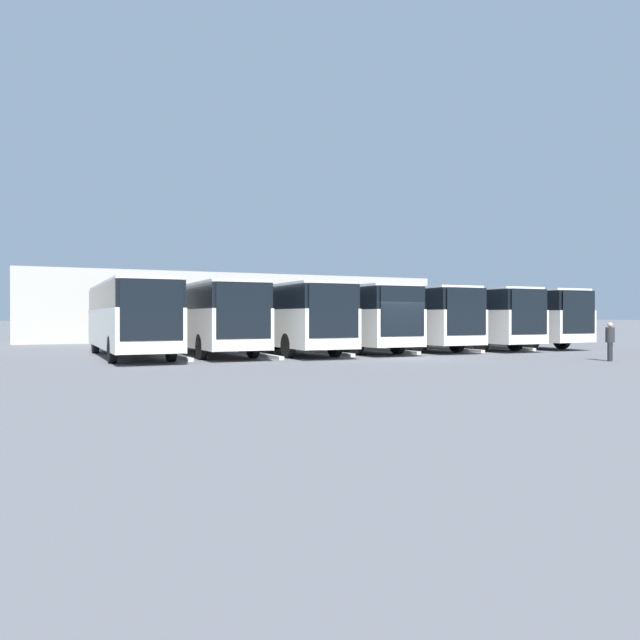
{
  "coord_description": "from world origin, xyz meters",
  "views": [
    {
      "loc": [
        15.31,
        23.41,
        1.83
      ],
      "look_at": [
        1.46,
        -5.98,
        1.66
      ],
      "focal_mm": 35.0,
      "sensor_mm": 36.0,
      "label": 1
    }
  ],
  "objects_px": {
    "bus_1": "(456,316)",
    "pedestrian": "(610,340)",
    "bus_5": "(206,316)",
    "bus_6": "(129,316)",
    "bus_2": "(400,316)",
    "bus_3": "(343,316)",
    "bus_0": "(502,316)",
    "bus_4": "(282,316)"
  },
  "relations": [
    {
      "from": "bus_1",
      "to": "pedestrian",
      "type": "distance_m",
      "value": 11.54
    },
    {
      "from": "bus_5",
      "to": "bus_6",
      "type": "bearing_deg",
      "value": 8.93
    },
    {
      "from": "bus_6",
      "to": "bus_5",
      "type": "bearing_deg",
      "value": -171.07
    },
    {
      "from": "bus_2",
      "to": "bus_3",
      "type": "bearing_deg",
      "value": 3.05
    },
    {
      "from": "bus_3",
      "to": "pedestrian",
      "type": "height_order",
      "value": "bus_3"
    },
    {
      "from": "bus_1",
      "to": "pedestrian",
      "type": "relative_size",
      "value": 7.5
    },
    {
      "from": "bus_0",
      "to": "bus_1",
      "type": "distance_m",
      "value": 3.71
    },
    {
      "from": "bus_4",
      "to": "pedestrian",
      "type": "height_order",
      "value": "bus_4"
    },
    {
      "from": "bus_1",
      "to": "bus_5",
      "type": "height_order",
      "value": "same"
    },
    {
      "from": "bus_1",
      "to": "bus_6",
      "type": "distance_m",
      "value": 18.51
    },
    {
      "from": "bus_2",
      "to": "bus_4",
      "type": "relative_size",
      "value": 1.0
    },
    {
      "from": "bus_1",
      "to": "bus_6",
      "type": "xyz_separation_m",
      "value": [
        18.5,
        0.35,
        0.0
      ]
    },
    {
      "from": "bus_2",
      "to": "bus_5",
      "type": "height_order",
      "value": "same"
    },
    {
      "from": "bus_5",
      "to": "bus_0",
      "type": "bearing_deg",
      "value": -179.2
    },
    {
      "from": "bus_6",
      "to": "bus_3",
      "type": "bearing_deg",
      "value": -177.28
    },
    {
      "from": "bus_4",
      "to": "bus_5",
      "type": "xyz_separation_m",
      "value": [
        3.7,
        -0.65,
        0.0
      ]
    },
    {
      "from": "bus_5",
      "to": "bus_6",
      "type": "xyz_separation_m",
      "value": [
        3.7,
        0.55,
        0.0
      ]
    },
    {
      "from": "bus_5",
      "to": "bus_6",
      "type": "height_order",
      "value": "same"
    },
    {
      "from": "bus_4",
      "to": "pedestrian",
      "type": "bearing_deg",
      "value": 133.25
    },
    {
      "from": "bus_5",
      "to": "pedestrian",
      "type": "distance_m",
      "value": 18.13
    },
    {
      "from": "bus_3",
      "to": "bus_6",
      "type": "relative_size",
      "value": 1.0
    },
    {
      "from": "bus_5",
      "to": "bus_3",
      "type": "bearing_deg",
      "value": 179.58
    },
    {
      "from": "bus_0",
      "to": "bus_5",
      "type": "distance_m",
      "value": 18.5
    },
    {
      "from": "bus_0",
      "to": "bus_6",
      "type": "bearing_deg",
      "value": 2.16
    },
    {
      "from": "bus_0",
      "to": "bus_4",
      "type": "distance_m",
      "value": 14.82
    },
    {
      "from": "bus_0",
      "to": "bus_1",
      "type": "bearing_deg",
      "value": 4.93
    },
    {
      "from": "bus_0",
      "to": "bus_2",
      "type": "relative_size",
      "value": 1.0
    },
    {
      "from": "bus_0",
      "to": "bus_3",
      "type": "relative_size",
      "value": 1.0
    },
    {
      "from": "bus_4",
      "to": "pedestrian",
      "type": "xyz_separation_m",
      "value": [
        -10.16,
        11.0,
        -1.0
      ]
    },
    {
      "from": "bus_2",
      "to": "bus_1",
      "type": "bearing_deg",
      "value": 176.84
    },
    {
      "from": "bus_0",
      "to": "bus_6",
      "type": "xyz_separation_m",
      "value": [
        22.2,
        0.63,
        0.0
      ]
    },
    {
      "from": "bus_4",
      "to": "bus_6",
      "type": "distance_m",
      "value": 7.4
    },
    {
      "from": "bus_3",
      "to": "bus_4",
      "type": "xyz_separation_m",
      "value": [
        3.7,
        0.53,
        0.0
      ]
    },
    {
      "from": "bus_2",
      "to": "bus_0",
      "type": "bearing_deg",
      "value": -179.11
    },
    {
      "from": "bus_1",
      "to": "bus_6",
      "type": "bearing_deg",
      "value": 1.61
    },
    {
      "from": "bus_6",
      "to": "pedestrian",
      "type": "height_order",
      "value": "bus_6"
    },
    {
      "from": "bus_4",
      "to": "pedestrian",
      "type": "distance_m",
      "value": 15.01
    },
    {
      "from": "bus_3",
      "to": "bus_5",
      "type": "xyz_separation_m",
      "value": [
        7.4,
        -0.12,
        0.0
      ]
    },
    {
      "from": "bus_3",
      "to": "bus_1",
      "type": "bearing_deg",
      "value": 179.94
    },
    {
      "from": "bus_0",
      "to": "bus_2",
      "type": "xyz_separation_m",
      "value": [
        7.4,
        0.05,
        0.0
      ]
    },
    {
      "from": "pedestrian",
      "to": "bus_4",
      "type": "bearing_deg",
      "value": -79.96
    },
    {
      "from": "bus_0",
      "to": "bus_1",
      "type": "height_order",
      "value": "same"
    }
  ]
}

